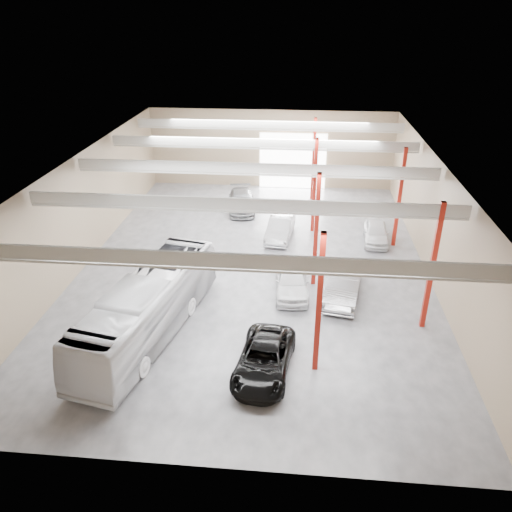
% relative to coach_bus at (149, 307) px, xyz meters
% --- Properties ---
extents(depot_shell, '(22.12, 32.12, 7.06)m').
position_rel_coach_bus_xyz_m(depot_shell, '(4.73, 8.48, 3.36)').
color(depot_shell, '#47474C').
rests_on(depot_shell, ground).
extents(coach_bus, '(5.04, 11.94, 3.24)m').
position_rel_coach_bus_xyz_m(coach_bus, '(0.00, 0.00, 0.00)').
color(coach_bus, silver).
rests_on(coach_bus, ground).
extents(black_sedan, '(2.93, 5.37, 1.43)m').
position_rel_coach_bus_xyz_m(black_sedan, '(6.04, -2.48, -0.91)').
color(black_sedan, black).
rests_on(black_sedan, ground).
extents(car_row_a, '(2.20, 4.86, 1.62)m').
position_rel_coach_bus_xyz_m(car_row_a, '(7.10, 4.86, -0.81)').
color(car_row_a, silver).
rests_on(car_row_a, ground).
extents(car_row_b, '(2.16, 4.81, 1.53)m').
position_rel_coach_bus_xyz_m(car_row_b, '(6.05, 12.50, -0.85)').
color(car_row_b, silver).
rests_on(car_row_b, ground).
extents(car_row_c, '(2.84, 5.40, 1.49)m').
position_rel_coach_bus_xyz_m(car_row_c, '(2.60, 17.70, -0.87)').
color(car_row_c, gray).
rests_on(car_row_c, ground).
extents(car_right_near, '(2.70, 5.38, 1.69)m').
position_rel_coach_bus_xyz_m(car_right_near, '(10.10, 4.56, -0.77)').
color(car_right_near, '#A0A0A4').
rests_on(car_right_near, ground).
extents(car_right_far, '(1.98, 4.27, 1.42)m').
position_rel_coach_bus_xyz_m(car_right_far, '(12.90, 12.49, -0.91)').
color(car_right_far, silver).
rests_on(car_right_far, ground).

